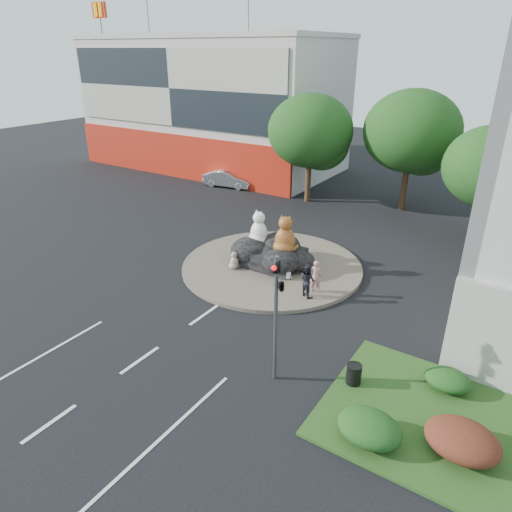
{
  "coord_description": "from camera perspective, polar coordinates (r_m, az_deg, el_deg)",
  "views": [
    {
      "loc": [
        11.86,
        -9.75,
        11.23
      ],
      "look_at": [
        0.81,
        7.14,
        2.0
      ],
      "focal_mm": 32.0,
      "sensor_mm": 36.0,
      "label": 1
    }
  ],
  "objects": [
    {
      "name": "ground",
      "position": [
        19.02,
        -14.3,
        -12.51
      ],
      "size": [
        120.0,
        120.0,
        0.0
      ],
      "primitive_type": "plane",
      "color": "black",
      "rests_on": "ground"
    },
    {
      "name": "roundabout_island",
      "position": [
        25.58,
        1.99,
        -1.23
      ],
      "size": [
        10.0,
        10.0,
        0.2
      ],
      "primitive_type": "cylinder",
      "color": "brown",
      "rests_on": "ground"
    },
    {
      "name": "rock_plinth",
      "position": [
        25.35,
        2.01,
        -0.11
      ],
      "size": [
        3.2,
        2.6,
        0.9
      ],
      "primitive_type": null,
      "color": "black",
      "rests_on": "roundabout_island"
    },
    {
      "name": "shophouse_block",
      "position": [
        48.33,
        -5.46,
        18.47
      ],
      "size": [
        25.2,
        12.3,
        17.4
      ],
      "color": "#B9B5A7",
      "rests_on": "ground"
    },
    {
      "name": "grass_verge",
      "position": [
        16.95,
        26.44,
        -19.85
      ],
      "size": [
        10.0,
        6.0,
        0.12
      ],
      "primitive_type": "cube",
      "color": "#254416",
      "rests_on": "ground"
    },
    {
      "name": "tree_left",
      "position": [
        36.01,
        6.94,
        14.84
      ],
      "size": [
        6.46,
        6.46,
        8.27
      ],
      "color": "#382314",
      "rests_on": "ground"
    },
    {
      "name": "tree_mid",
      "position": [
        35.39,
        18.97,
        14.08
      ],
      "size": [
        6.84,
        6.84,
        8.76
      ],
      "color": "#382314",
      "rests_on": "ground"
    },
    {
      "name": "tree_right",
      "position": [
        30.66,
        27.55,
        9.4
      ],
      "size": [
        5.7,
        5.7,
        7.3
      ],
      "color": "#382314",
      "rests_on": "ground"
    },
    {
      "name": "hedge_near_green",
      "position": [
        15.4,
        13.97,
        -20.13
      ],
      "size": [
        2.0,
        1.6,
        0.9
      ],
      "primitive_type": "ellipsoid",
      "color": "#193D13",
      "rests_on": "grass_verge"
    },
    {
      "name": "hedge_red",
      "position": [
        15.83,
        24.38,
        -20.26
      ],
      "size": [
        2.2,
        1.76,
        0.99
      ],
      "primitive_type": "ellipsoid",
      "color": "#4E1E14",
      "rests_on": "grass_verge"
    },
    {
      "name": "hedge_back_green",
      "position": [
        18.14,
        22.83,
        -14.05
      ],
      "size": [
        1.6,
        1.28,
        0.72
      ],
      "primitive_type": "ellipsoid",
      "color": "#193D13",
      "rests_on": "grass_verge"
    },
    {
      "name": "traffic_light",
      "position": [
        15.54,
        2.85,
        -4.77
      ],
      "size": [
        0.44,
        1.24,
        5.0
      ],
      "color": "#595B60",
      "rests_on": "ground"
    },
    {
      "name": "cat_white",
      "position": [
        25.52,
        0.37,
        3.62
      ],
      "size": [
        1.45,
        1.34,
        2.0
      ],
      "primitive_type": null,
      "rotation": [
        0.0,
        0.0,
        -0.29
      ],
      "color": "white",
      "rests_on": "rock_plinth"
    },
    {
      "name": "cat_tabby",
      "position": [
        24.44,
        3.67,
        2.78
      ],
      "size": [
        1.53,
        1.4,
        2.15
      ],
      "primitive_type": null,
      "rotation": [
        0.0,
        0.0,
        0.25
      ],
      "color": "#CB6E2A",
      "rests_on": "rock_plinth"
    },
    {
      "name": "kitten_calico",
      "position": [
        24.91,
        -2.73,
        -0.46
      ],
      "size": [
        0.63,
        0.56,
        1.0
      ],
      "primitive_type": null,
      "rotation": [
        0.0,
        0.0,
        -0.06
      ],
      "color": "white",
      "rests_on": "roundabout_island"
    },
    {
      "name": "kitten_white",
      "position": [
        23.85,
        3.96,
        -2.05
      ],
      "size": [
        0.58,
        0.56,
        0.73
      ],
      "primitive_type": null,
      "rotation": [
        0.0,
        0.0,
        0.62
      ],
      "color": "silver",
      "rests_on": "roundabout_island"
    },
    {
      "name": "pedestrian_pink",
      "position": [
        22.57,
        7.45,
        -2.5
      ],
      "size": [
        0.7,
        0.57,
        1.67
      ],
      "primitive_type": "imported",
      "rotation": [
        0.0,
        0.0,
        3.46
      ],
      "color": "tan",
      "rests_on": "roundabout_island"
    },
    {
      "name": "pedestrian_dark",
      "position": [
        22.11,
        6.45,
        -3.03
      ],
      "size": [
        1.01,
        0.92,
        1.68
      ],
      "primitive_type": "imported",
      "rotation": [
        0.0,
        0.0,
        2.72
      ],
      "color": "black",
      "rests_on": "roundabout_island"
    },
    {
      "name": "parked_car",
      "position": [
        40.82,
        -3.45,
        9.63
      ],
      "size": [
        4.69,
        2.31,
        1.48
      ],
      "primitive_type": "imported",
      "rotation": [
        0.0,
        0.0,
        1.74
      ],
      "color": "#A5A7AC",
      "rests_on": "ground"
    },
    {
      "name": "litter_bin",
      "position": [
        17.36,
        12.13,
        -14.22
      ],
      "size": [
        0.6,
        0.6,
        0.77
      ],
      "primitive_type": "cylinder",
      "rotation": [
        0.0,
        0.0,
        -0.1
      ],
      "color": "black",
      "rests_on": "grass_verge"
    }
  ]
}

